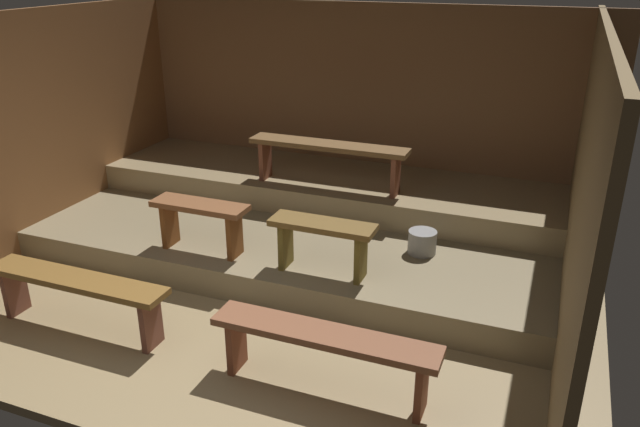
# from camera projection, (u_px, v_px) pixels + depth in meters

# --- Properties ---
(ground) EXTENTS (5.94, 4.87, 0.08)m
(ground) POSITION_uv_depth(u_px,v_px,m) (277.00, 276.00, 6.09)
(ground) COLOR #8D7751
(wall_back) EXTENTS (5.94, 0.06, 2.39)m
(wall_back) POSITION_uv_depth(u_px,v_px,m) (348.00, 107.00, 7.39)
(wall_back) COLOR #89603F
(wall_back) RESTS_ON ground
(wall_left) EXTENTS (0.06, 4.87, 2.39)m
(wall_left) POSITION_uv_depth(u_px,v_px,m) (49.00, 128.00, 6.50)
(wall_left) COLOR brown
(wall_left) RESTS_ON ground
(wall_right) EXTENTS (0.06, 4.87, 2.39)m
(wall_right) POSITION_uv_depth(u_px,v_px,m) (582.00, 192.00, 4.74)
(wall_right) COLOR olive
(wall_right) RESTS_ON ground
(platform_lower) EXTENTS (5.14, 2.70, 0.28)m
(platform_lower) POSITION_uv_depth(u_px,v_px,m) (304.00, 232.00, 6.61)
(platform_lower) COLOR #847455
(platform_lower) RESTS_ON ground
(platform_middle) EXTENTS (5.14, 1.30, 0.28)m
(platform_middle) POSITION_uv_depth(u_px,v_px,m) (328.00, 186.00, 7.10)
(platform_middle) COLOR #96815B
(platform_middle) RESTS_ON platform_lower
(bench_floor_left) EXTENTS (1.63, 0.28, 0.48)m
(bench_floor_left) POSITION_uv_depth(u_px,v_px,m) (77.00, 288.00, 5.01)
(bench_floor_left) COLOR brown
(bench_floor_left) RESTS_ON ground
(bench_floor_right) EXTENTS (1.63, 0.28, 0.48)m
(bench_floor_right) POSITION_uv_depth(u_px,v_px,m) (324.00, 344.00, 4.28)
(bench_floor_right) COLOR brown
(bench_floor_right) RESTS_ON ground
(bench_lower_left) EXTENTS (0.92, 0.28, 0.48)m
(bench_lower_left) POSITION_uv_depth(u_px,v_px,m) (200.00, 216.00, 5.75)
(bench_lower_left) COLOR brown
(bench_lower_left) RESTS_ON platform_lower
(bench_lower_right) EXTENTS (0.92, 0.28, 0.48)m
(bench_lower_right) POSITION_uv_depth(u_px,v_px,m) (322.00, 236.00, 5.34)
(bench_lower_right) COLOR brown
(bench_lower_right) RESTS_ON platform_lower
(bench_middle_center) EXTENTS (1.72, 0.28, 0.48)m
(bench_middle_center) POSITION_uv_depth(u_px,v_px,m) (328.00, 152.00, 6.55)
(bench_middle_center) COLOR brown
(bench_middle_center) RESTS_ON platform_middle
(pail_lower) EXTENTS (0.26, 0.26, 0.22)m
(pail_lower) POSITION_uv_depth(u_px,v_px,m) (422.00, 242.00, 5.79)
(pail_lower) COLOR gray
(pail_lower) RESTS_ON platform_lower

